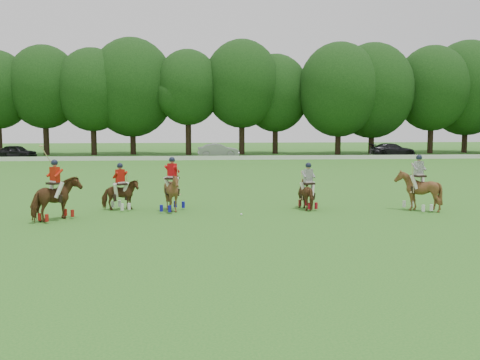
{
  "coord_description": "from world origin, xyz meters",
  "views": [
    {
      "loc": [
        0.69,
        -18.57,
        3.81
      ],
      "look_at": [
        2.63,
        4.2,
        1.4
      ],
      "focal_mm": 40.0,
      "sensor_mm": 36.0,
      "label": 1
    }
  ],
  "objects": [
    {
      "name": "car_right",
      "position": [
        23.94,
        42.5,
        0.77
      ],
      "size": [
        5.3,
        2.17,
        1.54
      ],
      "primitive_type": "imported",
      "rotation": [
        0.0,
        0.0,
        1.57
      ],
      "color": "black",
      "rests_on": "ground"
    },
    {
      "name": "boundary_rail",
      "position": [
        0.0,
        38.0,
        0.22
      ],
      "size": [
        120.0,
        0.1,
        0.44
      ],
      "primitive_type": "cube",
      "color": "white",
      "rests_on": "ground"
    },
    {
      "name": "polo_red_c",
      "position": [
        -0.29,
        4.64,
        0.86
      ],
      "size": [
        1.9,
        1.97,
        2.38
      ],
      "color": "#482913",
      "rests_on": "ground"
    },
    {
      "name": "polo_stripe_a",
      "position": [
        5.73,
        4.75,
        0.74
      ],
      "size": [
        1.08,
        1.72,
        2.09
      ],
      "color": "#482913",
      "rests_on": "ground"
    },
    {
      "name": "polo_red_a",
      "position": [
        -4.77,
        2.8,
        0.88
      ],
      "size": [
        1.94,
        2.19,
        2.95
      ],
      "color": "#482913",
      "rests_on": "ground"
    },
    {
      "name": "ground",
      "position": [
        0.0,
        0.0,
        0.0
      ],
      "size": [
        180.0,
        180.0,
        0.0
      ],
      "primitive_type": "plane",
      "color": "#266F1F",
      "rests_on": "ground"
    },
    {
      "name": "tree_line",
      "position": [
        0.26,
        48.05,
        8.23
      ],
      "size": [
        117.98,
        14.32,
        14.75
      ],
      "color": "black",
      "rests_on": "ground"
    },
    {
      "name": "polo_red_b",
      "position": [
        -2.58,
        5.17,
        0.73
      ],
      "size": [
        1.75,
        1.69,
        2.09
      ],
      "color": "#482913",
      "rests_on": "ground"
    },
    {
      "name": "car_mid",
      "position": [
        3.42,
        42.5,
        0.78
      ],
      "size": [
        4.76,
        1.73,
        1.56
      ],
      "primitive_type": "imported",
      "rotation": [
        0.0,
        0.0,
        1.59
      ],
      "color": "gray",
      "rests_on": "ground"
    },
    {
      "name": "polo_stripe_b",
      "position": [
        10.45,
        3.91,
        0.91
      ],
      "size": [
        1.8,
        1.93,
        2.46
      ],
      "color": "#482913",
      "rests_on": "ground"
    },
    {
      "name": "polo_ball",
      "position": [
        2.62,
        3.36,
        0.04
      ],
      "size": [
        0.09,
        0.09,
        0.09
      ],
      "primitive_type": "sphere",
      "color": "white",
      "rests_on": "ground"
    },
    {
      "name": "car_left",
      "position": [
        -18.97,
        42.5,
        0.75
      ],
      "size": [
        4.71,
        3.04,
        1.49
      ],
      "primitive_type": "imported",
      "rotation": [
        0.0,
        0.0,
        1.25
      ],
      "color": "black",
      "rests_on": "ground"
    }
  ]
}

